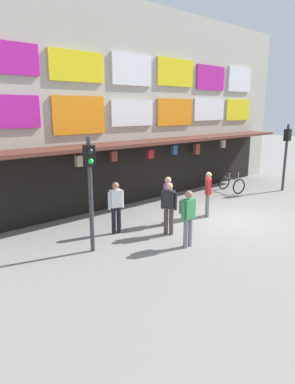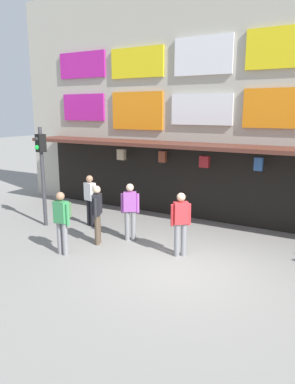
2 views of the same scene
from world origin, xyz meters
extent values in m
plane|color=gray|center=(0.00, 0.00, 0.00)|extent=(80.00, 80.00, 0.00)
cube|color=#B2AD9E|center=(0.00, 4.60, 4.00)|extent=(18.00, 1.20, 8.00)
cube|color=#592D23|center=(0.00, 3.30, 2.60)|extent=(15.30, 1.40, 0.12)
cube|color=#B71E93|center=(-6.15, 3.95, 5.40)|extent=(2.15, 0.08, 0.95)
cube|color=yellow|center=(-3.69, 3.95, 5.33)|extent=(2.12, 0.08, 1.03)
cube|color=white|center=(-1.23, 3.95, 5.40)|extent=(1.96, 0.08, 1.19)
cube|color=yellow|center=(1.23, 3.95, 5.45)|extent=(2.19, 0.08, 1.15)
cube|color=#B71E93|center=(-6.15, 3.95, 3.82)|extent=(1.97, 0.08, 1.01)
cube|color=orange|center=(-3.69, 3.95, 3.69)|extent=(2.09, 0.08, 1.33)
cube|color=white|center=(-1.23, 3.95, 3.73)|extent=(2.12, 0.08, 1.01)
cube|color=orange|center=(1.23, 3.95, 3.76)|extent=(2.16, 0.08, 1.17)
cylinder|color=black|center=(-4.06, 3.44, 2.44)|extent=(0.02, 0.02, 0.21)
cube|color=tan|center=(-4.06, 3.44, 2.14)|extent=(0.30, 0.18, 0.38)
cylinder|color=black|center=(-2.47, 3.62, 2.44)|extent=(0.02, 0.02, 0.21)
cube|color=brown|center=(-2.47, 3.62, 2.14)|extent=(0.26, 0.16, 0.38)
cylinder|color=black|center=(-0.83, 3.35, 2.42)|extent=(0.02, 0.02, 0.25)
cube|color=maroon|center=(-0.83, 3.35, 2.11)|extent=(0.31, 0.18, 0.36)
cylinder|color=black|center=(0.82, 3.54, 2.44)|extent=(0.02, 0.02, 0.21)
cube|color=#2D5693|center=(0.82, 3.54, 2.13)|extent=(0.25, 0.15, 0.40)
cube|color=black|center=(0.00, 3.98, 1.25)|extent=(15.30, 0.04, 2.50)
cylinder|color=#38383D|center=(-5.32, 0.80, 1.60)|extent=(0.12, 0.12, 3.20)
cube|color=black|center=(-5.32, 0.80, 2.70)|extent=(0.33, 0.31, 0.56)
sphere|color=black|center=(-5.35, 0.67, 2.83)|extent=(0.15, 0.15, 0.15)
sphere|color=#19DB3D|center=(-5.35, 0.67, 2.57)|extent=(0.15, 0.15, 0.15)
cylinder|color=black|center=(-4.06, 1.50, 0.44)|extent=(0.14, 0.14, 0.88)
cylinder|color=black|center=(-3.89, 1.46, 0.44)|extent=(0.14, 0.14, 0.88)
cube|color=white|center=(-3.97, 1.48, 1.16)|extent=(0.40, 0.30, 0.56)
sphere|color=#A87A5B|center=(-3.97, 1.48, 1.57)|extent=(0.22, 0.22, 0.22)
cylinder|color=white|center=(-4.19, 1.53, 1.11)|extent=(0.09, 0.09, 0.56)
cylinder|color=white|center=(-3.76, 1.43, 1.11)|extent=(0.09, 0.09, 0.56)
cylinder|color=gray|center=(-2.06, 1.04, 0.44)|extent=(0.14, 0.14, 0.88)
cylinder|color=gray|center=(-2.22, 0.95, 0.44)|extent=(0.14, 0.14, 0.88)
cube|color=#9E4CA8|center=(-2.14, 1.00, 1.16)|extent=(0.42, 0.37, 0.56)
sphere|color=beige|center=(-2.14, 1.00, 1.57)|extent=(0.22, 0.22, 0.22)
cylinder|color=#9E4CA8|center=(-1.95, 1.11, 1.11)|extent=(0.09, 0.09, 0.56)
cylinder|color=#9E4CA8|center=(-2.33, 0.89, 1.11)|extent=(0.09, 0.09, 0.56)
cylinder|color=gray|center=(-3.01, -0.79, 0.44)|extent=(0.14, 0.14, 0.88)
cylinder|color=gray|center=(-3.19, -0.79, 0.44)|extent=(0.14, 0.14, 0.88)
cube|color=#388E51|center=(-3.10, -0.79, 1.16)|extent=(0.36, 0.22, 0.56)
sphere|color=#A87A5B|center=(-3.10, -0.79, 1.57)|extent=(0.22, 0.22, 0.22)
cylinder|color=#388E51|center=(-2.88, -0.79, 1.11)|extent=(0.09, 0.09, 0.56)
cylinder|color=#388E51|center=(-3.32, -0.79, 1.11)|extent=(0.09, 0.09, 0.56)
cube|color=#477042|center=(-3.10, -0.63, 1.18)|extent=(0.28, 0.16, 0.40)
cylinder|color=brown|center=(-2.74, 0.22, 0.44)|extent=(0.14, 0.14, 0.88)
cylinder|color=brown|center=(-2.82, 0.38, 0.44)|extent=(0.14, 0.14, 0.88)
cube|color=#232328|center=(-2.78, 0.30, 1.16)|extent=(0.35, 0.42, 0.56)
sphere|color=beige|center=(-2.78, 0.30, 1.57)|extent=(0.22, 0.22, 0.22)
cylinder|color=#232328|center=(-2.69, 0.10, 1.11)|extent=(0.09, 0.09, 0.56)
cylinder|color=#232328|center=(-2.87, 0.50, 1.11)|extent=(0.09, 0.09, 0.56)
cylinder|color=gray|center=(-0.32, 0.71, 0.44)|extent=(0.14, 0.14, 0.88)
cylinder|color=gray|center=(-0.46, 0.59, 0.44)|extent=(0.14, 0.14, 0.88)
cube|color=red|center=(-0.39, 0.65, 1.16)|extent=(0.42, 0.40, 0.56)
sphere|color=tan|center=(-0.39, 0.65, 1.57)|extent=(0.22, 0.22, 0.22)
cylinder|color=red|center=(-0.22, 0.79, 1.11)|extent=(0.09, 0.09, 0.56)
cylinder|color=red|center=(-0.56, 0.51, 1.11)|extent=(0.09, 0.09, 0.56)
camera|label=1|loc=(-10.12, -6.89, 3.90)|focal=31.76mm
camera|label=2|loc=(3.28, -7.43, 3.69)|focal=33.86mm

